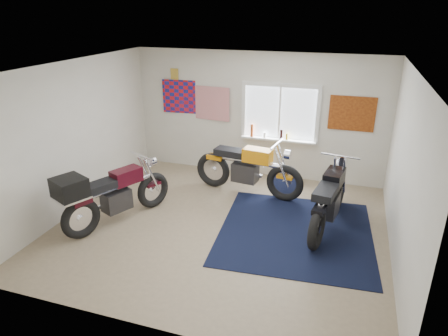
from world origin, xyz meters
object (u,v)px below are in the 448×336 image
(navy_rug, at_px, (295,232))
(maroon_tourer, at_px, (109,195))
(black_chrome_bike, at_px, (329,200))
(yellow_triumph, at_px, (247,170))

(navy_rug, xyz_separation_m, maroon_tourer, (-3.09, -0.71, 0.57))
(navy_rug, distance_m, black_chrome_bike, 0.78)
(yellow_triumph, height_order, black_chrome_bike, yellow_triumph)
(yellow_triumph, xyz_separation_m, maroon_tourer, (-1.91, -1.96, 0.06))
(black_chrome_bike, bearing_deg, navy_rug, 137.24)
(navy_rug, bearing_deg, maroon_tourer, -167.07)
(navy_rug, xyz_separation_m, yellow_triumph, (-1.18, 1.25, 0.50))
(yellow_triumph, xyz_separation_m, black_chrome_bike, (1.66, -0.87, -0.01))
(navy_rug, bearing_deg, yellow_triumph, 133.39)
(black_chrome_bike, distance_m, maroon_tourer, 3.73)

